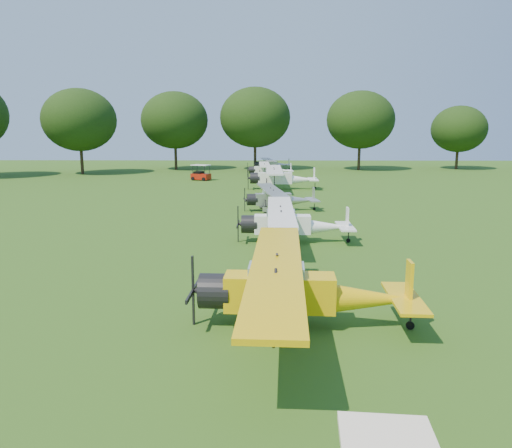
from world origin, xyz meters
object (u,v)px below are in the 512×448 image
(aircraft_7, at_px, (271,163))
(golf_cart, at_px, (201,175))
(aircraft_2, at_px, (297,287))
(aircraft_3, at_px, (291,221))
(aircraft_4, at_px, (279,197))
(aircraft_6, at_px, (269,169))
(aircraft_5, at_px, (280,176))

(aircraft_7, bearing_deg, golf_cart, -127.12)
(aircraft_2, distance_m, aircraft_3, 12.51)
(aircraft_4, relative_size, aircraft_6, 0.96)
(aircraft_3, relative_size, aircraft_7, 1.13)
(aircraft_3, distance_m, aircraft_5, 25.58)
(aircraft_2, height_order, aircraft_3, aircraft_2)
(aircraft_6, bearing_deg, aircraft_2, -90.83)
(aircraft_2, distance_m, aircraft_6, 51.48)
(aircraft_6, xyz_separation_m, golf_cart, (-8.66, -4.07, -0.48))
(aircraft_2, xyz_separation_m, aircraft_5, (0.70, 38.08, 0.02))
(aircraft_6, distance_m, golf_cart, 9.58)
(aircraft_6, relative_size, golf_cart, 3.74)
(aircraft_5, xyz_separation_m, aircraft_7, (-0.60, 25.25, -0.32))
(aircraft_2, relative_size, aircraft_6, 1.21)
(aircraft_4, xyz_separation_m, golf_cart, (-9.18, 23.68, -0.43))
(aircraft_4, distance_m, aircraft_6, 27.75)
(aircraft_4, xyz_separation_m, aircraft_5, (0.61, 14.35, 0.31))
(aircraft_7, bearing_deg, aircraft_5, -95.75)
(aircraft_7, bearing_deg, aircraft_3, -96.68)
(aircraft_4, distance_m, aircraft_5, 14.36)
(aircraft_3, relative_size, aircraft_5, 0.88)
(golf_cart, bearing_deg, aircraft_6, 49.76)
(aircraft_2, relative_size, aircraft_4, 1.26)
(aircraft_3, height_order, golf_cart, aircraft_3)
(aircraft_2, distance_m, aircraft_5, 38.08)
(aircraft_5, bearing_deg, aircraft_6, 94.94)
(aircraft_2, distance_m, golf_cart, 48.28)
(aircraft_4, xyz_separation_m, aircraft_7, (0.01, 39.59, -0.01))
(aircraft_4, relative_size, aircraft_7, 1.01)
(aircraft_6, bearing_deg, aircraft_3, -89.96)
(aircraft_6, xyz_separation_m, aircraft_7, (0.53, 11.85, -0.06))
(aircraft_5, xyz_separation_m, golf_cart, (-9.79, 9.33, -0.74))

